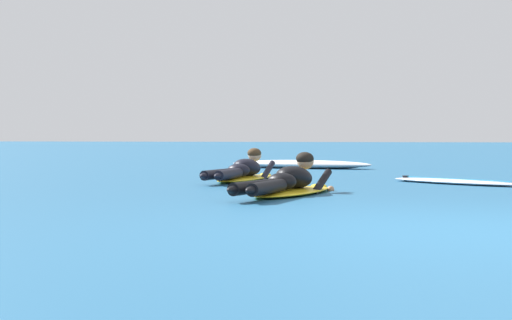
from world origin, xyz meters
The scene contains 5 objects.
ground_plane centered at (0.00, 10.00, 0.00)m, with size 120.00×120.00×0.00m, color #235B84.
surfer_near centered at (-2.01, 3.18, 0.14)m, with size 0.96×2.51×0.54m.
surfer_far centered at (-3.19, 5.89, 0.14)m, with size 0.75×2.60×0.54m.
drifting_surfboard centered at (-0.09, 5.82, 0.03)m, with size 1.98×1.66×0.16m.
whitewater_front centered at (-3.05, 10.64, 0.08)m, with size 3.10×1.22×0.17m.
Camera 1 is at (-0.40, -6.12, 0.70)m, focal length 57.13 mm.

